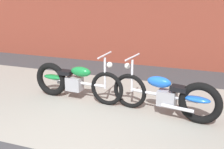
{
  "coord_description": "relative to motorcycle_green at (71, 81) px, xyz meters",
  "views": [
    {
      "loc": [
        1.73,
        -2.69,
        2.13
      ],
      "look_at": [
        0.25,
        1.47,
        0.75
      ],
      "focal_mm": 42.05,
      "sensor_mm": 36.0,
      "label": 1
    }
  ],
  "objects": [
    {
      "name": "sidewalk_slab",
      "position": [
        0.78,
        -0.1,
        -0.4
      ],
      "size": [
        36.0,
        3.5,
        0.01
      ],
      "primitive_type": "cube",
      "color": "gray",
      "rests_on": "ground"
    },
    {
      "name": "motorcycle_blue",
      "position": [
        2.06,
        -0.16,
        0.0
      ],
      "size": [
        1.99,
        0.67,
        1.03
      ],
      "rotation": [
        0.0,
        0.0,
        2.97
      ],
      "color": "black",
      "rests_on": "ground"
    },
    {
      "name": "motorcycle_green",
      "position": [
        0.0,
        0.0,
        0.0
      ],
      "size": [
        2.01,
        0.58,
        1.03
      ],
      "rotation": [
        0.0,
        0.0,
        -0.05
      ],
      "color": "black",
      "rests_on": "ground"
    }
  ]
}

